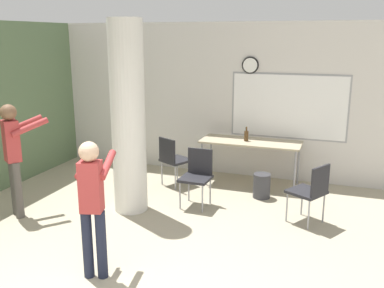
{
  "coord_description": "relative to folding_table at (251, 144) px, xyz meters",
  "views": [
    {
      "loc": [
        1.89,
        -2.58,
        2.56
      ],
      "look_at": [
        -0.03,
        2.85,
        1.09
      ],
      "focal_mm": 40.0,
      "sensor_mm": 36.0,
      "label": 1
    }
  ],
  "objects": [
    {
      "name": "person_watching_back",
      "position": [
        -2.88,
        -2.49,
        0.24
      ],
      "size": [
        0.59,
        0.66,
        1.64
      ],
      "color": "#514C47",
      "rests_on": "ground_plane"
    },
    {
      "name": "folding_table",
      "position": [
        0.0,
        0.0,
        0.0
      ],
      "size": [
        1.73,
        0.66,
        0.78
      ],
      "color": "tan",
      "rests_on": "ground_plane"
    },
    {
      "name": "bottle_on_table",
      "position": [
        -0.08,
        -0.02,
        0.15
      ],
      "size": [
        0.08,
        0.08,
        0.25
      ],
      "color": "#4C3319",
      "rests_on": "folding_table"
    },
    {
      "name": "support_pillar",
      "position": [
        -1.45,
        -1.74,
        0.68
      ],
      "size": [
        0.49,
        0.49,
        2.8
      ],
      "color": "silver",
      "rests_on": "ground_plane"
    },
    {
      "name": "chair_mid_room",
      "position": [
        1.14,
        -1.37,
        -0.21
      ],
      "size": [
        0.6,
        0.6,
        0.87
      ],
      "color": "#232328",
      "rests_on": "ground_plane"
    },
    {
      "name": "person_playing_front",
      "position": [
        -0.95,
        -3.53,
        0.17
      ],
      "size": [
        0.44,
        0.6,
        1.52
      ],
      "color": "#1E2338",
      "rests_on": "ground_plane"
    },
    {
      "name": "chair_table_front",
      "position": [
        -0.56,
        -1.24,
        -0.21
      ],
      "size": [
        0.45,
        0.45,
        0.87
      ],
      "color": "#232328",
      "rests_on": "ground_plane"
    },
    {
      "name": "waste_bin",
      "position": [
        0.33,
        -0.6,
        -0.52
      ],
      "size": [
        0.28,
        0.28,
        0.4
      ],
      "color": "#38383D",
      "rests_on": "ground_plane"
    },
    {
      "name": "chair_table_left",
      "position": [
        -1.24,
        -0.56,
        -0.21
      ],
      "size": [
        0.59,
        0.59,
        0.87
      ],
      "color": "#232328",
      "rests_on": "ground_plane"
    },
    {
      "name": "wall_back",
      "position": [
        -0.43,
        0.5,
        0.68
      ],
      "size": [
        8.0,
        0.15,
        2.8
      ],
      "color": "silver",
      "rests_on": "ground_plane"
    }
  ]
}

